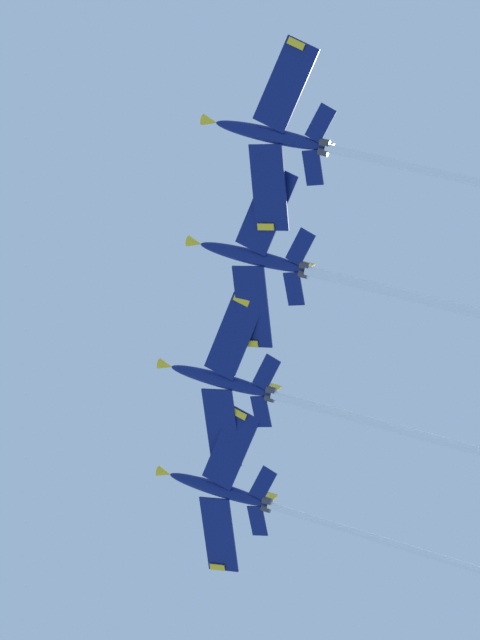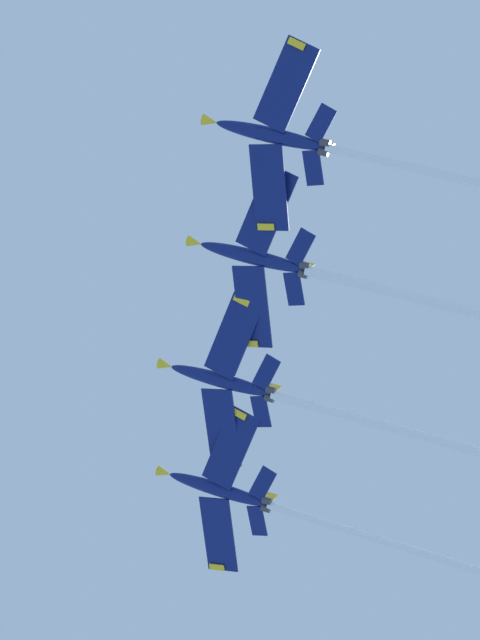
% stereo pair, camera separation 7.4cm
% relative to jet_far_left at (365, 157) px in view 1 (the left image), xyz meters
% --- Properties ---
extents(jet_far_left, '(50.69, 20.15, 21.18)m').
position_rel_jet_far_left_xyz_m(jet_far_left, '(0.00, 0.00, 0.00)').
color(jet_far_left, navy).
extents(jet_inner_left, '(51.24, 20.13, 22.47)m').
position_rel_jet_far_left_xyz_m(jet_inner_left, '(3.89, 12.71, -1.00)').
color(jet_inner_left, navy).
extents(jet_centre, '(51.10, 20.11, 22.71)m').
position_rel_jet_far_left_xyz_m(jet_centre, '(1.99, 26.95, -0.19)').
color(jet_centre, navy).
extents(jet_inner_right, '(48.46, 20.12, 21.52)m').
position_rel_jet_far_left_xyz_m(jet_inner_right, '(0.86, 39.64, 0.44)').
color(jet_inner_right, navy).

